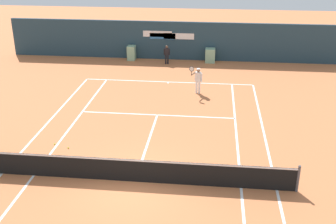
# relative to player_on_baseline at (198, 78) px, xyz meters

# --- Properties ---
(ground_plane) EXTENTS (80.00, 80.00, 0.01)m
(ground_plane) POSITION_rel_player_on_baseline_xyz_m (-1.93, -9.27, -0.92)
(ground_plane) COLOR #C67042
(tennis_net) EXTENTS (12.10, 0.10, 1.07)m
(tennis_net) POSITION_rel_player_on_baseline_xyz_m (-1.93, -9.84, -0.41)
(tennis_net) COLOR #4C4C51
(tennis_net) RESTS_ON ground_plane
(sponsor_back_wall) EXTENTS (25.00, 1.02, 2.80)m
(sponsor_back_wall) POSITION_rel_player_on_baseline_xyz_m (-1.93, 7.13, 0.43)
(sponsor_back_wall) COLOR #233D4C
(sponsor_back_wall) RESTS_ON ground_plane
(player_on_baseline) EXTENTS (0.76, 0.63, 1.76)m
(player_on_baseline) POSITION_rel_player_on_baseline_xyz_m (0.00, 0.00, 0.00)
(player_on_baseline) COLOR white
(player_on_baseline) RESTS_ON ground_plane
(ball_kid_left_post) EXTENTS (0.46, 0.19, 1.36)m
(ball_kid_left_post) POSITION_rel_player_on_baseline_xyz_m (-2.48, 5.82, -0.14)
(ball_kid_left_post) COLOR black
(ball_kid_left_post) RESTS_ON ground_plane
(tennis_ball_mid_court) EXTENTS (0.07, 0.07, 0.07)m
(tennis_ball_mid_court) POSITION_rel_player_on_baseline_xyz_m (-6.04, -7.25, -0.89)
(tennis_ball_mid_court) COLOR #CCE033
(tennis_ball_mid_court) RESTS_ON ground_plane
(tennis_ball_by_sideline) EXTENTS (0.07, 0.07, 0.07)m
(tennis_ball_by_sideline) POSITION_rel_player_on_baseline_xyz_m (-5.32, -7.54, -0.89)
(tennis_ball_by_sideline) COLOR #CCE033
(tennis_ball_by_sideline) RESTS_ON ground_plane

